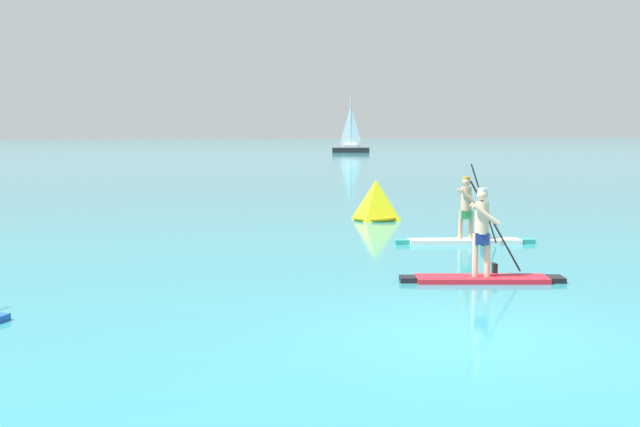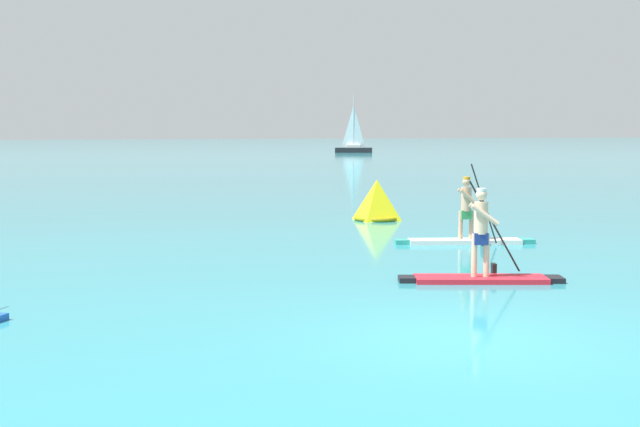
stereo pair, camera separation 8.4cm
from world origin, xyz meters
name	(u,v)px [view 2 (the right image)]	position (x,y,z in m)	size (l,w,h in m)	color
ground	(464,337)	(0.00, 0.00, 0.00)	(440.00, 440.00, 0.00)	teal
paddleboarder_mid_center	(482,262)	(2.30, 3.79, 0.38)	(3.08, 1.42, 1.92)	red
paddleboarder_far_right	(466,230)	(4.50, 8.68, 0.34)	(3.49, 1.29, 2.05)	white
race_marker_buoy	(377,202)	(4.39, 14.56, 0.57)	(1.70, 1.70, 1.28)	yellow
sailboat_right_horizon	(353,145)	(29.13, 85.43, 0.91)	(4.56, 2.55, 6.89)	black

